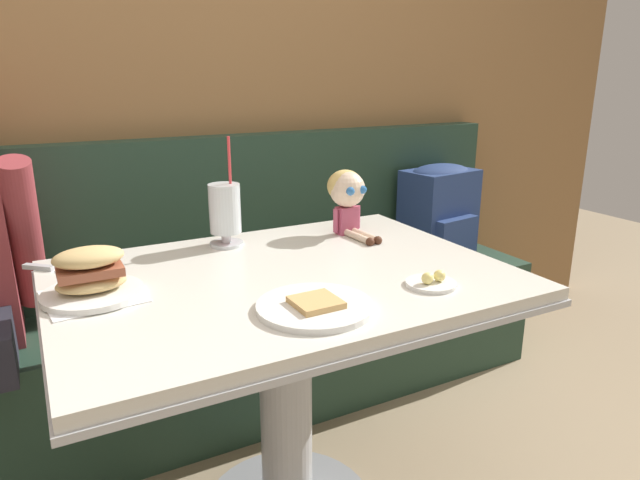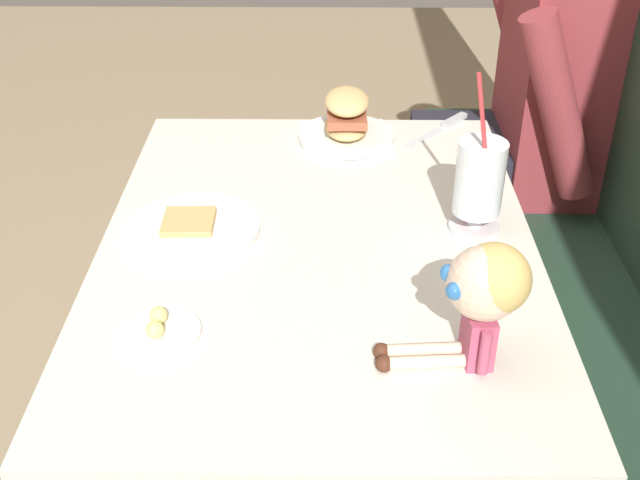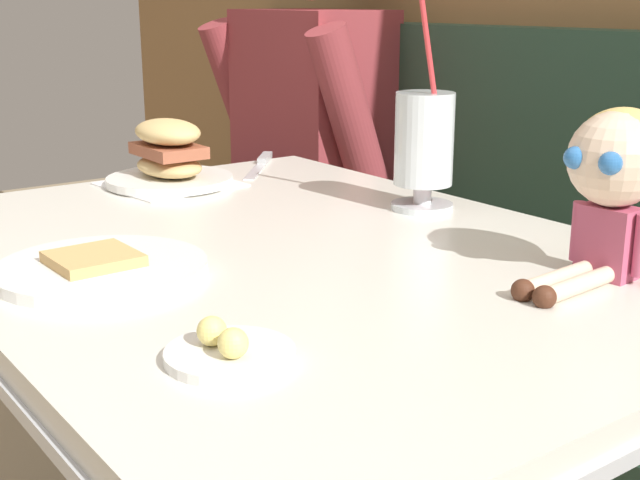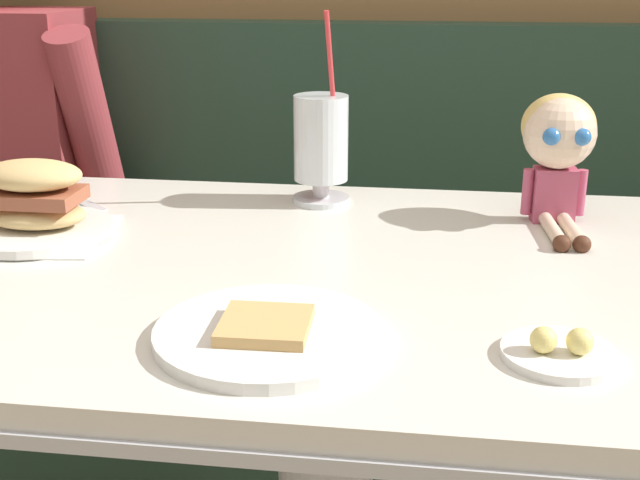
% 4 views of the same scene
% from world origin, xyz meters
% --- Properties ---
extents(booth_bench, '(2.60, 0.48, 1.00)m').
position_xyz_m(booth_bench, '(0.00, 0.81, 0.33)').
color(booth_bench, '#233D2D').
rests_on(booth_bench, ground).
extents(diner_table, '(1.11, 0.81, 0.74)m').
position_xyz_m(diner_table, '(0.00, 0.18, 0.54)').
color(diner_table, silver).
rests_on(diner_table, ground).
extents(toast_plate, '(0.25, 0.25, 0.03)m').
position_xyz_m(toast_plate, '(-0.03, -0.05, 0.75)').
color(toast_plate, white).
rests_on(toast_plate, diner_table).
extents(milkshake_glass, '(0.10, 0.10, 0.31)m').
position_xyz_m(milkshake_glass, '(-0.05, 0.47, 0.84)').
color(milkshake_glass, silver).
rests_on(milkshake_glass, diner_table).
extents(sandwich_plate, '(0.22, 0.22, 0.12)m').
position_xyz_m(sandwich_plate, '(-0.44, 0.24, 0.79)').
color(sandwich_plate, white).
rests_on(sandwich_plate, diner_table).
extents(butter_saucer, '(0.12, 0.12, 0.04)m').
position_xyz_m(butter_saucer, '(0.27, -0.06, 0.75)').
color(butter_saucer, white).
rests_on(butter_saucer, diner_table).
extents(butter_knife, '(0.19, 0.17, 0.01)m').
position_xyz_m(butter_knife, '(-0.51, 0.48, 0.74)').
color(butter_knife, silver).
rests_on(butter_knife, diner_table).
extents(seated_doll, '(0.12, 0.22, 0.20)m').
position_xyz_m(seated_doll, '(0.33, 0.42, 0.87)').
color(seated_doll, '#B74C6B').
rests_on(seated_doll, diner_table).
extents(diner_patron, '(0.55, 0.48, 0.81)m').
position_xyz_m(diner_patron, '(-0.79, 0.76, 0.74)').
color(diner_patron, maroon).
rests_on(diner_patron, booth_bench).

